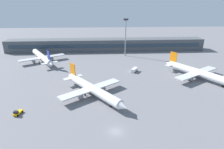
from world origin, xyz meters
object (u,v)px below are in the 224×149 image
at_px(floodlight_tower_west, 126,35).
at_px(airplane_mid, 199,73).
at_px(airplane_near, 93,89).
at_px(airplane_far, 42,57).
at_px(baggage_tug_yellow, 17,113).
at_px(service_van_white, 134,70).

bearing_deg(floodlight_tower_west, airplane_mid, -55.39).
bearing_deg(airplane_near, airplane_far, 124.41).
height_order(airplane_mid, baggage_tug_yellow, airplane_mid).
xyz_separation_m(airplane_far, floodlight_tower_west, (55.22, 10.61, 11.75)).
xyz_separation_m(airplane_near, airplane_far, (-34.40, 50.22, 0.02)).
bearing_deg(airplane_mid, service_van_white, 158.17).
bearing_deg(baggage_tug_yellow, airplane_near, 26.49).
distance_m(airplane_mid, service_van_white, 32.90).
bearing_deg(airplane_far, airplane_mid, -22.02).
height_order(airplane_near, service_van_white, airplane_near).
relative_size(airplane_near, airplane_mid, 0.92).
bearing_deg(service_van_white, airplane_far, 157.89).
relative_size(service_van_white, floodlight_tower_west, 0.21).
bearing_deg(baggage_tug_yellow, airplane_mid, 19.69).
distance_m(baggage_tug_yellow, floodlight_tower_west, 88.01).
distance_m(airplane_near, floodlight_tower_west, 65.36).
relative_size(baggage_tug_yellow, service_van_white, 0.71).
distance_m(baggage_tug_yellow, service_van_white, 62.00).
distance_m(airplane_far, floodlight_tower_west, 57.44).
height_order(airplane_far, floodlight_tower_west, floodlight_tower_west).
xyz_separation_m(airplane_mid, airplane_far, (-86.74, 35.07, -0.08)).
bearing_deg(airplane_mid, airplane_far, 157.98).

